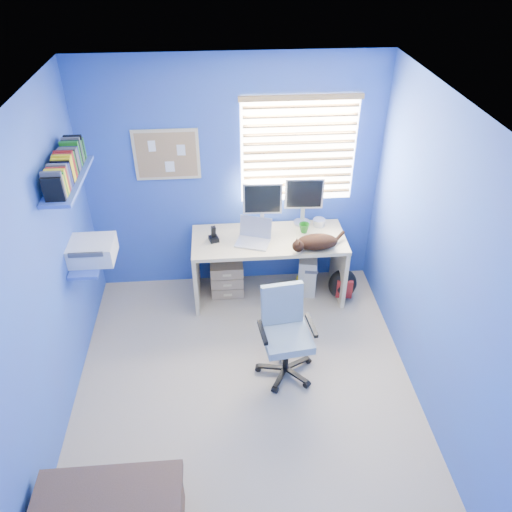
{
  "coord_description": "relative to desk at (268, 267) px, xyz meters",
  "views": [
    {
      "loc": [
        -0.15,
        -3.02,
        3.54
      ],
      "look_at": [
        0.15,
        0.65,
        0.95
      ],
      "focal_mm": 35.0,
      "sensor_mm": 36.0,
      "label": 1
    }
  ],
  "objects": [
    {
      "name": "office_chair",
      "position": [
        0.04,
        -1.1,
        -0.05
      ],
      "size": [
        0.56,
        0.56,
        0.87
      ],
      "color": "black",
      "rests_on": "floor"
    },
    {
      "name": "cat",
      "position": [
        0.46,
        -0.22,
        0.44
      ],
      "size": [
        0.46,
        0.35,
        0.15
      ],
      "primitive_type": "ellipsoid",
      "rotation": [
        0.0,
        0.0,
        0.35
      ],
      "color": "black",
      "rests_on": "desk"
    },
    {
      "name": "phone",
      "position": [
        -0.57,
        0.0,
        0.45
      ],
      "size": [
        0.12,
        0.13,
        0.17
      ],
      "primitive_type": "cube",
      "rotation": [
        0.0,
        0.0,
        0.26
      ],
      "color": "black",
      "rests_on": "desk"
    },
    {
      "name": "wall_right",
      "position": [
        1.17,
        -1.26,
        0.88
      ],
      "size": [
        0.01,
        3.2,
        2.5
      ],
      "primitive_type": "cube",
      "color": "#3A52B3",
      "rests_on": "ground"
    },
    {
      "name": "tower_pc",
      "position": [
        0.45,
        0.11,
        -0.14
      ],
      "size": [
        0.27,
        0.47,
        0.45
      ],
      "primitive_type": "cube",
      "rotation": [
        0.0,
        0.0,
        -0.18
      ],
      "color": "beige",
      "rests_on": "floor"
    },
    {
      "name": "backpack",
      "position": [
        0.8,
        -0.11,
        -0.19
      ],
      "size": [
        0.34,
        0.28,
        0.36
      ],
      "primitive_type": "ellipsoid",
      "rotation": [
        0.0,
        0.0,
        -0.17
      ],
      "color": "black",
      "rests_on": "floor"
    },
    {
      "name": "wall_front",
      "position": [
        -0.33,
        -2.86,
        0.88
      ],
      "size": [
        3.0,
        0.01,
        2.5
      ],
      "primitive_type": "cube",
      "color": "#3A52B3",
      "rests_on": "ground"
    },
    {
      "name": "wall_left",
      "position": [
        -1.83,
        -1.26,
        0.88
      ],
      "size": [
        0.01,
        3.2,
        2.5
      ],
      "primitive_type": "cube",
      "color": "#3A52B3",
      "rests_on": "ground"
    },
    {
      "name": "mug",
      "position": [
        0.38,
        0.09,
        0.42
      ],
      "size": [
        0.1,
        0.09,
        0.1
      ],
      "primitive_type": "imported",
      "color": "#1D771C",
      "rests_on": "desk"
    },
    {
      "name": "monitor_left",
      "position": [
        -0.05,
        0.19,
        0.64
      ],
      "size": [
        0.4,
        0.14,
        0.54
      ],
      "primitive_type": "cube",
      "rotation": [
        0.0,
        0.0,
        -0.04
      ],
      "color": "silver",
      "rests_on": "desk"
    },
    {
      "name": "floor",
      "position": [
        -0.33,
        -1.26,
        -0.37
      ],
      "size": [
        3.0,
        3.2,
        0.0
      ],
      "primitive_type": "cube",
      "color": "tan",
      "rests_on": "ground"
    },
    {
      "name": "desk",
      "position": [
        0.0,
        0.0,
        0.0
      ],
      "size": [
        1.58,
        0.65,
        0.74
      ],
      "primitive_type": "cube",
      "color": "beige",
      "rests_on": "floor"
    },
    {
      "name": "wall_shelves",
      "position": [
        -1.69,
        -0.51,
        1.06
      ],
      "size": [
        0.42,
        0.9,
        1.05
      ],
      "color": "#3B5AC3",
      "rests_on": "ground"
    },
    {
      "name": "corkboard",
      "position": [
        -0.98,
        0.33,
        1.18
      ],
      "size": [
        0.64,
        0.02,
        0.52
      ],
      "color": "beige",
      "rests_on": "ground"
    },
    {
      "name": "cd_spindle",
      "position": [
        0.56,
        0.22,
        0.41
      ],
      "size": [
        0.13,
        0.13,
        0.07
      ],
      "primitive_type": "cylinder",
      "color": "silver",
      "rests_on": "desk"
    },
    {
      "name": "drawer_boxes",
      "position": [
        -0.45,
        0.08,
        -0.17
      ],
      "size": [
        0.35,
        0.28,
        0.41
      ],
      "primitive_type": "cube",
      "color": "tan",
      "rests_on": "floor"
    },
    {
      "name": "window_blinds",
      "position": [
        0.32,
        0.31,
        1.18
      ],
      "size": [
        1.15,
        0.05,
        1.1
      ],
      "color": "white",
      "rests_on": "ground"
    },
    {
      "name": "monitor_right",
      "position": [
        0.39,
        0.26,
        0.64
      ],
      "size": [
        0.41,
        0.14,
        0.54
      ],
      "primitive_type": "cube",
      "rotation": [
        0.0,
        0.0,
        -0.06
      ],
      "color": "silver",
      "rests_on": "desk"
    },
    {
      "name": "wall_back",
      "position": [
        -0.33,
        0.34,
        0.88
      ],
      "size": [
        3.0,
        0.01,
        2.5
      ],
      "primitive_type": "cube",
      "color": "#3A52B3",
      "rests_on": "ground"
    },
    {
      "name": "ceiling",
      "position": [
        -0.33,
        -1.26,
        2.13
      ],
      "size": [
        3.0,
        3.2,
        0.0
      ],
      "primitive_type": "cube",
      "color": "white",
      "rests_on": "wall_back"
    },
    {
      "name": "yellow_book",
      "position": [
        0.31,
        -0.09,
        -0.25
      ],
      "size": [
        0.03,
        0.17,
        0.24
      ],
      "primitive_type": "cube",
      "color": "yellow",
      "rests_on": "floor"
    },
    {
      "name": "laptop",
      "position": [
        -0.17,
        -0.08,
        0.48
      ],
      "size": [
        0.4,
        0.35,
        0.22
      ],
      "primitive_type": "cube",
      "rotation": [
        0.0,
        0.0,
        -0.33
      ],
      "color": "silver",
      "rests_on": "desk"
    }
  ]
}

